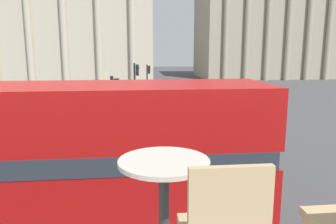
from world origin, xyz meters
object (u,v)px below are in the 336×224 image
object	(u,v)px
plaza_building_right	(271,29)
car_black	(176,97)
traffic_light_near	(115,111)
pedestrian_yellow	(179,133)
pedestrian_white	(62,97)
pedestrian_blue	(121,98)
plaza_building_left	(57,0)
double_decker_bus	(44,159)
traffic_light_mid	(136,86)
cafe_dining_table	(164,188)
traffic_light_far	(148,79)
car_navy	(174,104)

from	to	relation	value
plaza_building_right	car_black	xyz separation A→B (m)	(-21.83, -30.66, -8.26)
traffic_light_near	pedestrian_yellow	xyz separation A→B (m)	(2.98, 2.71, -1.68)
pedestrian_white	pedestrian_blue	size ratio (longest dim) A/B	1.08
plaza_building_left	pedestrian_white	world-z (taller)	plaza_building_left
double_decker_bus	traffic_light_mid	size ratio (longest dim) A/B	2.70
pedestrian_white	cafe_dining_table	bearing A→B (deg)	-37.02
traffic_light_far	double_decker_bus	bearing A→B (deg)	-99.30
traffic_light_near	pedestrian_blue	distance (m)	15.31
car_navy	pedestrian_white	xyz separation A→B (m)	(-9.36, 3.01, 0.30)
traffic_light_near	pedestrian_white	xyz separation A→B (m)	(-5.44, 15.79, -1.59)
plaza_building_left	pedestrian_white	distance (m)	28.98
traffic_light_far	pedestrian_yellow	world-z (taller)	traffic_light_far
pedestrian_blue	car_black	bearing A→B (deg)	-15.31
double_decker_bus	traffic_light_near	size ratio (longest dim) A/B	2.82
traffic_light_near	traffic_light_far	world-z (taller)	traffic_light_near
traffic_light_near	pedestrian_yellow	world-z (taller)	traffic_light_near
double_decker_bus	pedestrian_blue	xyz separation A→B (m)	(1.10, 20.07, -1.39)
plaza_building_left	traffic_light_near	distance (m)	44.32
cafe_dining_table	plaza_building_right	xyz separation A→B (m)	(25.46, 58.60, 4.91)
plaza_building_left	double_decker_bus	bearing A→B (deg)	-78.55
traffic_light_near	pedestrian_blue	bearing A→B (deg)	91.40
double_decker_bus	pedestrian_blue	distance (m)	20.15
plaza_building_left	pedestrian_white	size ratio (longest dim) A/B	17.10
cafe_dining_table	traffic_light_near	distance (m)	11.00
double_decker_bus	car_black	distance (m)	22.82
double_decker_bus	traffic_light_near	distance (m)	5.08
car_black	pedestrian_yellow	world-z (taller)	pedestrian_yellow
traffic_light_far	car_navy	bearing A→B (deg)	-63.87
pedestrian_white	pedestrian_yellow	distance (m)	15.55
plaza_building_left	plaza_building_right	bearing A→B (deg)	9.09
car_black	pedestrian_white	xyz separation A→B (m)	(-10.05, -1.29, 0.30)
plaza_building_right	traffic_light_far	bearing A→B (deg)	-128.08
double_decker_bus	plaza_building_right	xyz separation A→B (m)	(27.91, 52.60, 6.65)
double_decker_bus	traffic_light_far	distance (m)	21.75
car_black	pedestrian_yellow	bearing A→B (deg)	-23.26
plaza_building_right	pedestrian_blue	xyz separation A→B (m)	(-26.81, -32.53, -8.05)
traffic_light_mid	car_navy	xyz separation A→B (m)	(3.02, 4.33, -2.00)
car_navy	double_decker_bus	bearing A→B (deg)	62.06
traffic_light_mid	traffic_light_near	bearing A→B (deg)	-96.08
cafe_dining_table	pedestrian_white	world-z (taller)	cafe_dining_table
traffic_light_far	pedestrian_yellow	distance (m)	14.00
plaza_building_right	double_decker_bus	bearing A→B (deg)	-117.95
traffic_light_near	pedestrian_yellow	bearing A→B (deg)	42.32
pedestrian_yellow	pedestrian_white	bearing A→B (deg)	-151.45
traffic_light_mid	pedestrian_blue	bearing A→B (deg)	100.64
plaza_building_left	pedestrian_blue	distance (m)	30.88
traffic_light_near	traffic_light_far	xyz separation A→B (m)	(2.04, 16.60, -0.16)
traffic_light_mid	car_navy	distance (m)	5.65
traffic_light_near	car_black	xyz separation A→B (m)	(4.61, 17.08, -1.89)
pedestrian_blue	pedestrian_yellow	bearing A→B (deg)	-110.85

